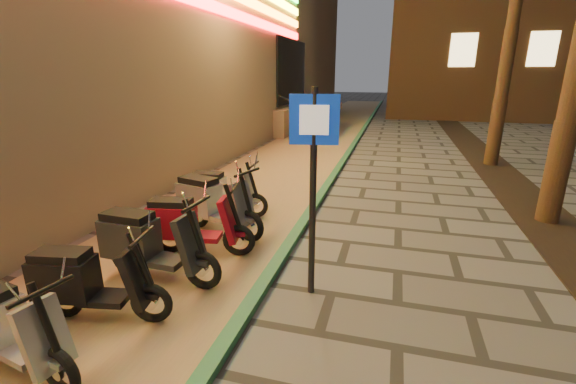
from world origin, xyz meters
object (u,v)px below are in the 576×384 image
(scooter_5, at_px, (6,326))
(scooter_7, at_px, (147,243))
(scooter_8, at_px, (188,224))
(scooter_10, at_px, (220,191))
(scooter_6, at_px, (85,282))
(pedestrian_sign, at_px, (313,167))
(scooter_9, at_px, (211,202))

(scooter_5, xyz_separation_m, scooter_7, (0.26, 1.83, 0.07))
(scooter_7, relative_size, scooter_8, 1.06)
(scooter_7, bearing_deg, scooter_10, 96.17)
(scooter_7, bearing_deg, scooter_6, -94.53)
(scooter_5, xyz_separation_m, scooter_6, (0.13, 0.85, 0.01))
(scooter_6, height_order, scooter_10, scooter_10)
(pedestrian_sign, distance_m, scooter_5, 3.47)
(scooter_7, distance_m, scooter_10, 2.62)
(scooter_6, xyz_separation_m, scooter_7, (0.12, 0.98, 0.06))
(pedestrian_sign, distance_m, scooter_6, 2.92)
(scooter_5, distance_m, scooter_7, 1.85)
(scooter_5, bearing_deg, scooter_6, 91.56)
(scooter_8, bearing_deg, pedestrian_sign, -26.02)
(pedestrian_sign, bearing_deg, scooter_7, 177.32)
(scooter_5, xyz_separation_m, scooter_8, (0.40, 2.69, 0.04))
(scooter_5, distance_m, scooter_6, 0.86)
(scooter_6, height_order, scooter_7, scooter_7)
(scooter_6, bearing_deg, scooter_10, 80.00)
(scooter_8, bearing_deg, scooter_7, -109.67)
(scooter_9, bearing_deg, scooter_10, 121.21)
(pedestrian_sign, height_order, scooter_5, pedestrian_sign)
(pedestrian_sign, xyz_separation_m, scooter_6, (-2.35, -1.25, -1.20))
(pedestrian_sign, relative_size, scooter_9, 1.46)
(scooter_9, height_order, scooter_10, scooter_9)
(scooter_6, distance_m, scooter_9, 2.76)
(scooter_7, height_order, scooter_8, scooter_7)
(pedestrian_sign, distance_m, scooter_9, 2.86)
(scooter_7, xyz_separation_m, scooter_9, (0.07, 1.78, 0.01))
(scooter_5, height_order, scooter_7, scooter_7)
(scooter_9, bearing_deg, scooter_6, -78.20)
(pedestrian_sign, bearing_deg, scooter_9, 135.47)
(scooter_6, bearing_deg, scooter_8, 71.15)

